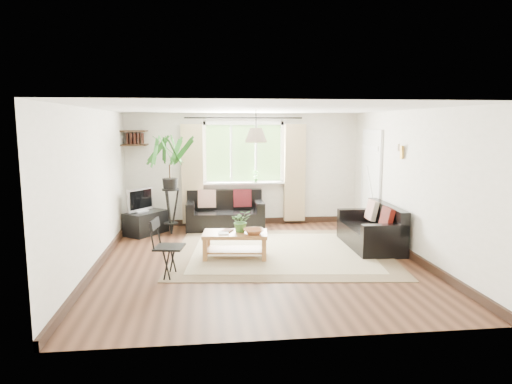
{
  "coord_description": "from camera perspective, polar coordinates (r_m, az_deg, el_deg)",
  "views": [
    {
      "loc": [
        -0.85,
        -7.05,
        2.17
      ],
      "look_at": [
        0.0,
        0.4,
        1.05
      ],
      "focal_mm": 32.0,
      "sensor_mm": 36.0,
      "label": 1
    }
  ],
  "objects": [
    {
      "name": "rug",
      "position": [
        7.89,
        3.2,
        -7.41
      ],
      "size": [
        3.92,
        3.46,
        0.02
      ],
      "primitive_type": "cube",
      "rotation": [
        0.0,
        0.0,
        -0.11
      ],
      "color": "beige",
      "rests_on": "floor"
    },
    {
      "name": "folding_chair",
      "position": [
        6.65,
        -10.78,
        -6.9
      ],
      "size": [
        0.5,
        0.5,
        0.84
      ],
      "primitive_type": null,
      "rotation": [
        0.0,
        0.0,
        1.4
      ],
      "color": "black",
      "rests_on": "floor"
    },
    {
      "name": "book_a",
      "position": [
        7.37,
        -4.72,
        -5.15
      ],
      "size": [
        0.17,
        0.23,
        0.02
      ],
      "primitive_type": "imported",
      "rotation": [
        0.0,
        0.0,
        -0.01
      ],
      "color": "white",
      "rests_on": "coffee_table"
    },
    {
      "name": "pendant_lamp",
      "position": [
        7.5,
        0.0,
        7.58
      ],
      "size": [
        0.36,
        0.36,
        0.54
      ],
      "primitive_type": null,
      "color": "beige",
      "rests_on": "ceiling"
    },
    {
      "name": "tv_stand",
      "position": [
        9.35,
        -13.6,
        -3.76
      ],
      "size": [
        0.88,
        0.95,
        0.45
      ],
      "primitive_type": "cube",
      "rotation": [
        0.0,
        0.0,
        0.92
      ],
      "color": "black",
      "rests_on": "floor"
    },
    {
      "name": "sill_plant",
      "position": [
        9.8,
        -0.03,
        2.02
      ],
      "size": [
        0.14,
        0.1,
        0.27
      ],
      "primitive_type": "imported",
      "color": "#2D6023",
      "rests_on": "window"
    },
    {
      "name": "ceiling",
      "position": [
        7.1,
        0.37,
        10.36
      ],
      "size": [
        5.5,
        5.5,
        0.0
      ],
      "primitive_type": "plane",
      "rotation": [
        3.14,
        0.0,
        0.0
      ],
      "color": "white",
      "rests_on": "floor"
    },
    {
      "name": "table_plant",
      "position": [
        7.45,
        -1.89,
        -3.63
      ],
      "size": [
        0.35,
        0.31,
        0.36
      ],
      "primitive_type": "imported",
      "rotation": [
        0.0,
        0.0,
        0.1
      ],
      "color": "#3C702D",
      "rests_on": "coffee_table"
    },
    {
      "name": "corner_shelf",
      "position": [
        9.65,
        -14.95,
        6.55
      ],
      "size": [
        0.5,
        0.5,
        0.34
      ],
      "primitive_type": null,
      "color": "black",
      "rests_on": "wall_back"
    },
    {
      "name": "wall_front",
      "position": [
        4.49,
        4.6,
        -3.99
      ],
      "size": [
        5.0,
        0.02,
        2.4
      ],
      "primitive_type": "cube",
      "color": "beige",
      "rests_on": "floor"
    },
    {
      "name": "wall_left",
      "position": [
        7.3,
        -19.51,
        0.38
      ],
      "size": [
        0.02,
        5.5,
        2.4
      ],
      "primitive_type": "cube",
      "color": "beige",
      "rests_on": "floor"
    },
    {
      "name": "sofa_back",
      "position": [
        9.52,
        -3.89,
        -2.4
      ],
      "size": [
        1.6,
        0.82,
        0.75
      ],
      "primitive_type": null,
      "rotation": [
        0.0,
        0.0,
        -0.02
      ],
      "color": "black",
      "rests_on": "floor"
    },
    {
      "name": "book_b",
      "position": [
        7.57,
        -4.16,
        -4.77
      ],
      "size": [
        0.24,
        0.26,
        0.02
      ],
      "primitive_type": "imported",
      "rotation": [
        0.0,
        0.0,
        -0.46
      ],
      "color": "#4F2E1F",
      "rests_on": "coffee_table"
    },
    {
      "name": "floor",
      "position": [
        7.42,
        0.36,
        -8.5
      ],
      "size": [
        5.5,
        5.5,
        0.0
      ],
      "primitive_type": "plane",
      "color": "black",
      "rests_on": "ground"
    },
    {
      "name": "wall_right",
      "position": [
        7.86,
        18.76,
        0.96
      ],
      "size": [
        0.02,
        5.5,
        2.4
      ],
      "primitive_type": "cube",
      "color": "beige",
      "rests_on": "floor"
    },
    {
      "name": "bowl",
      "position": [
        7.34,
        -0.3,
        -4.93
      ],
      "size": [
        0.34,
        0.34,
        0.08
      ],
      "primitive_type": "imported",
      "rotation": [
        0.0,
        0.0,
        -0.03
      ],
      "color": "#9E5E36",
      "rests_on": "coffee_table"
    },
    {
      "name": "coffee_table",
      "position": [
        7.5,
        -2.61,
        -6.64
      ],
      "size": [
        1.1,
        0.68,
        0.43
      ],
      "primitive_type": null,
      "rotation": [
        0.0,
        0.0,
        -0.12
      ],
      "color": "brown",
      "rests_on": "floor"
    },
    {
      "name": "palm_stand",
      "position": [
        9.12,
        -10.68,
        0.87
      ],
      "size": [
        0.96,
        0.96,
        1.97
      ],
      "primitive_type": null,
      "rotation": [
        0.0,
        0.0,
        -0.3
      ],
      "color": "black",
      "rests_on": "floor"
    },
    {
      "name": "door",
      "position": [
        9.43,
        14.16,
        1.11
      ],
      "size": [
        0.06,
        0.96,
        2.06
      ],
      "primitive_type": "cube",
      "color": "silver",
      "rests_on": "wall_right"
    },
    {
      "name": "wall_sconce",
      "position": [
        8.06,
        17.59,
        5.04
      ],
      "size": [
        0.12,
        0.12,
        0.28
      ],
      "primitive_type": null,
      "color": "beige",
      "rests_on": "wall_right"
    },
    {
      "name": "sofa_right",
      "position": [
        8.34,
        14.08,
        -4.28
      ],
      "size": [
        1.55,
        0.79,
        0.73
      ],
      "primitive_type": null,
      "rotation": [
        0.0,
        0.0,
        -1.59
      ],
      "color": "black",
      "rests_on": "floor"
    },
    {
      "name": "window",
      "position": [
        9.81,
        -1.54,
        4.87
      ],
      "size": [
        2.5,
        0.16,
        2.16
      ],
      "primitive_type": null,
      "color": "white",
      "rests_on": "wall_back"
    },
    {
      "name": "wall_back",
      "position": [
        9.88,
        -1.55,
        2.85
      ],
      "size": [
        5.0,
        0.02,
        2.4
      ],
      "primitive_type": "cube",
      "color": "beige",
      "rests_on": "floor"
    },
    {
      "name": "tv",
      "position": [
        9.27,
        -14.29,
        -0.92
      ],
      "size": [
        0.56,
        0.64,
        0.49
      ],
      "primitive_type": null,
      "rotation": [
        0.0,
        0.0,
        0.92
      ],
      "color": "#A5A5AA",
      "rests_on": "tv_stand"
    }
  ]
}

